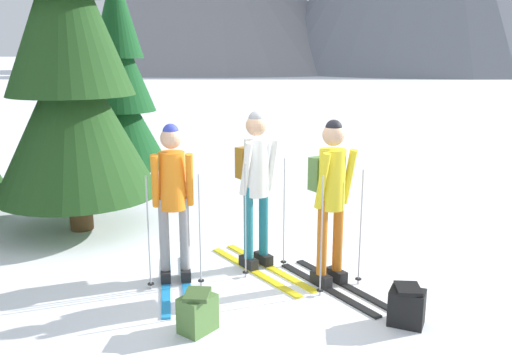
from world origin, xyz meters
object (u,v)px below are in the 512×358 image
(backpack_on_snow_beside, at_px, (407,306))
(skier_in_orange, at_px, (173,194))
(skier_in_white, at_px, (256,180))
(pine_tree_far, at_px, (120,88))
(pine_tree_mid, at_px, (69,53))
(backpack_on_snow_front, at_px, (198,312))
(skier_in_yellow, at_px, (331,193))

(backpack_on_snow_beside, bearing_deg, skier_in_orange, 160.81)
(skier_in_white, height_order, pine_tree_far, pine_tree_far)
(pine_tree_mid, relative_size, backpack_on_snow_front, 13.52)
(skier_in_orange, xyz_separation_m, backpack_on_snow_front, (0.45, -1.10, -0.81))
(pine_tree_far, height_order, backpack_on_snow_front, pine_tree_far)
(skier_in_yellow, relative_size, backpack_on_snow_front, 4.55)
(skier_in_yellow, xyz_separation_m, backpack_on_snow_beside, (0.68, -0.87, -0.85))
(skier_in_orange, distance_m, pine_tree_mid, 2.82)
(backpack_on_snow_beside, bearing_deg, skier_in_yellow, 127.97)
(skier_in_orange, bearing_deg, skier_in_yellow, 1.54)
(skier_in_orange, relative_size, skier_in_yellow, 0.97)
(skier_in_orange, distance_m, skier_in_yellow, 1.70)
(pine_tree_mid, bearing_deg, backpack_on_snow_beside, -31.24)
(pine_tree_mid, bearing_deg, skier_in_white, -24.83)
(skier_in_orange, relative_size, pine_tree_mid, 0.33)
(pine_tree_mid, bearing_deg, backpack_on_snow_front, -51.63)
(skier_in_orange, distance_m, backpack_on_snow_beside, 2.64)
(skier_in_yellow, bearing_deg, backpack_on_snow_beside, -52.03)
(pine_tree_mid, height_order, backpack_on_snow_front, pine_tree_mid)
(skier_in_yellow, height_order, pine_tree_far, pine_tree_far)
(skier_in_orange, relative_size, backpack_on_snow_beside, 4.62)
(skier_in_yellow, height_order, pine_tree_mid, pine_tree_mid)
(backpack_on_snow_front, bearing_deg, skier_in_orange, 112.29)
(pine_tree_far, bearing_deg, backpack_on_snow_beside, -49.76)
(pine_tree_mid, height_order, pine_tree_far, pine_tree_mid)
(skier_in_white, height_order, pine_tree_mid, pine_tree_mid)
(skier_in_white, xyz_separation_m, skier_in_yellow, (0.83, -0.42, -0.02))
(skier_in_white, bearing_deg, backpack_on_snow_beside, -40.48)
(skier_in_orange, xyz_separation_m, pine_tree_far, (-1.91, 4.23, 0.83))
(pine_tree_far, distance_m, backpack_on_snow_beside, 6.83)
(pine_tree_far, relative_size, backpack_on_snow_beside, 10.49)
(backpack_on_snow_front, xyz_separation_m, backpack_on_snow_beside, (1.93, 0.27, 0.00))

